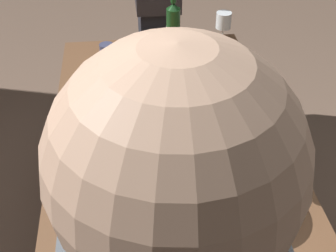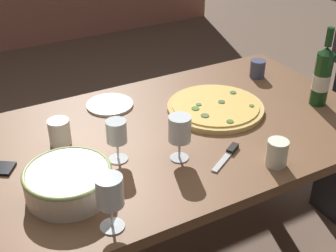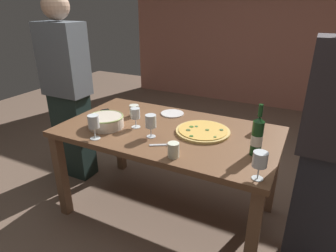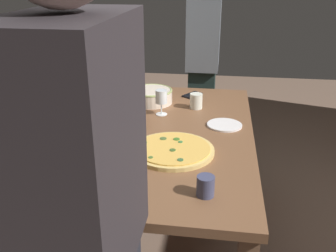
{
  "view_description": "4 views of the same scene",
  "coord_description": "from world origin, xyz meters",
  "px_view_note": "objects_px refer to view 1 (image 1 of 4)",
  "views": [
    {
      "loc": [
        -1.37,
        0.15,
        1.85
      ],
      "look_at": [
        0.0,
        0.0,
        0.78
      ],
      "focal_mm": 48.32,
      "sensor_mm": 36.0,
      "label": 1
    },
    {
      "loc": [
        -0.7,
        -1.28,
        1.65
      ],
      "look_at": [
        0.0,
        0.0,
        0.78
      ],
      "focal_mm": 48.98,
      "sensor_mm": 36.0,
      "label": 2
    },
    {
      "loc": [
        0.89,
        -1.75,
        1.62
      ],
      "look_at": [
        0.0,
        0.0,
        0.78
      ],
      "focal_mm": 31.0,
      "sensor_mm": 36.0,
      "label": 3
    },
    {
      "loc": [
        1.84,
        0.27,
        1.55
      ],
      "look_at": [
        0.0,
        0.0,
        0.78
      ],
      "focal_mm": 40.45,
      "sensor_mm": 36.0,
      "label": 4
    }
  ],
  "objects_px": {
    "wine_glass_far_right": "(197,149)",
    "cup_amber": "(244,86)",
    "side_plate": "(90,155)",
    "dining_table": "(168,149)",
    "cup_spare": "(107,52)",
    "pizza": "(148,94)",
    "wine_glass_by_bottle": "(224,21)",
    "wine_glass_near_pizza": "(297,168)",
    "cup_ceramic": "(144,195)",
    "wine_bottle": "(173,27)",
    "pizza_knife": "(221,110)",
    "wine_glass_far_left": "(214,113)",
    "serving_bowl": "(238,202)"
  },
  "relations": [
    {
      "from": "wine_glass_far_right",
      "to": "cup_amber",
      "type": "relative_size",
      "value": 1.62
    },
    {
      "from": "cup_amber",
      "to": "side_plate",
      "type": "distance_m",
      "value": 0.73
    },
    {
      "from": "dining_table",
      "to": "cup_spare",
      "type": "distance_m",
      "value": 0.65
    },
    {
      "from": "pizza",
      "to": "wine_glass_by_bottle",
      "type": "relative_size",
      "value": 2.45
    },
    {
      "from": "dining_table",
      "to": "wine_glass_far_right",
      "type": "distance_m",
      "value": 0.31
    },
    {
      "from": "wine_glass_near_pizza",
      "to": "cup_ceramic",
      "type": "height_order",
      "value": "wine_glass_near_pizza"
    },
    {
      "from": "wine_glass_by_bottle",
      "to": "cup_spare",
      "type": "distance_m",
      "value": 0.61
    },
    {
      "from": "wine_bottle",
      "to": "cup_amber",
      "type": "bearing_deg",
      "value": -149.76
    },
    {
      "from": "cup_amber",
      "to": "pizza_knife",
      "type": "bearing_deg",
      "value": 131.35
    },
    {
      "from": "wine_bottle",
      "to": "pizza",
      "type": "bearing_deg",
      "value": 158.44
    },
    {
      "from": "wine_glass_by_bottle",
      "to": "cup_amber",
      "type": "relative_size",
      "value": 1.71
    },
    {
      "from": "wine_bottle",
      "to": "dining_table",
      "type": "bearing_deg",
      "value": 171.35
    },
    {
      "from": "wine_bottle",
      "to": "wine_glass_near_pizza",
      "type": "height_order",
      "value": "wine_bottle"
    },
    {
      "from": "wine_bottle",
      "to": "pizza_knife",
      "type": "bearing_deg",
      "value": -166.15
    },
    {
      "from": "cup_amber",
      "to": "cup_spare",
      "type": "distance_m",
      "value": 0.7
    },
    {
      "from": "wine_glass_far_left",
      "to": "pizza_knife",
      "type": "height_order",
      "value": "wine_glass_far_left"
    },
    {
      "from": "cup_spare",
      "to": "side_plate",
      "type": "bearing_deg",
      "value": 174.59
    },
    {
      "from": "serving_bowl",
      "to": "wine_glass_far_left",
      "type": "relative_size",
      "value": 1.64
    },
    {
      "from": "pizza",
      "to": "wine_glass_far_left",
      "type": "height_order",
      "value": "wine_glass_far_left"
    },
    {
      "from": "cup_spare",
      "to": "side_plate",
      "type": "distance_m",
      "value": 0.71
    },
    {
      "from": "wine_glass_by_bottle",
      "to": "wine_glass_far_right",
      "type": "relative_size",
      "value": 1.06
    },
    {
      "from": "wine_glass_by_bottle",
      "to": "wine_glass_far_right",
      "type": "height_order",
      "value": "wine_glass_by_bottle"
    },
    {
      "from": "wine_bottle",
      "to": "wine_glass_far_left",
      "type": "xyz_separation_m",
      "value": [
        -0.7,
        -0.07,
        -0.02
      ]
    },
    {
      "from": "wine_glass_far_right",
      "to": "cup_ceramic",
      "type": "xyz_separation_m",
      "value": [
        -0.14,
        0.19,
        -0.06
      ]
    },
    {
      "from": "serving_bowl",
      "to": "cup_spare",
      "type": "relative_size",
      "value": 3.28
    },
    {
      "from": "serving_bowl",
      "to": "pizza_knife",
      "type": "bearing_deg",
      "value": -6.57
    },
    {
      "from": "wine_bottle",
      "to": "pizza_knife",
      "type": "xyz_separation_m",
      "value": [
        -0.54,
        -0.13,
        -0.12
      ]
    },
    {
      "from": "pizza",
      "to": "cup_spare",
      "type": "distance_m",
      "value": 0.39
    },
    {
      "from": "side_plate",
      "to": "pizza_knife",
      "type": "height_order",
      "value": "pizza_knife"
    },
    {
      "from": "pizza_knife",
      "to": "pizza",
      "type": "bearing_deg",
      "value": 64.2
    },
    {
      "from": "wine_glass_far_left",
      "to": "cup_ceramic",
      "type": "xyz_separation_m",
      "value": [
        -0.33,
        0.29,
        -0.06
      ]
    },
    {
      "from": "wine_glass_far_left",
      "to": "cup_amber",
      "type": "relative_size",
      "value": 1.74
    },
    {
      "from": "wine_glass_far_left",
      "to": "wine_glass_near_pizza",
      "type": "bearing_deg",
      "value": -148.83
    },
    {
      "from": "wine_glass_far_left",
      "to": "side_plate",
      "type": "relative_size",
      "value": 0.85
    },
    {
      "from": "pizza",
      "to": "wine_glass_by_bottle",
      "type": "height_order",
      "value": "wine_glass_by_bottle"
    },
    {
      "from": "cup_ceramic",
      "to": "wine_glass_far_right",
      "type": "bearing_deg",
      "value": -54.17
    },
    {
      "from": "dining_table",
      "to": "wine_glass_by_bottle",
      "type": "relative_size",
      "value": 10.01
    },
    {
      "from": "wine_glass_near_pizza",
      "to": "cup_ceramic",
      "type": "distance_m",
      "value": 0.49
    },
    {
      "from": "cup_ceramic",
      "to": "wine_glass_far_left",
      "type": "bearing_deg",
      "value": -41.46
    },
    {
      "from": "wine_glass_by_bottle",
      "to": "wine_glass_far_right",
      "type": "xyz_separation_m",
      "value": [
        -0.96,
        0.29,
        -0.01
      ]
    },
    {
      "from": "wine_bottle",
      "to": "wine_glass_near_pizza",
      "type": "relative_size",
      "value": 1.91
    },
    {
      "from": "serving_bowl",
      "to": "wine_glass_near_pizza",
      "type": "height_order",
      "value": "wine_glass_near_pizza"
    },
    {
      "from": "pizza",
      "to": "wine_glass_by_bottle",
      "type": "bearing_deg",
      "value": -42.15
    },
    {
      "from": "cup_amber",
      "to": "cup_spare",
      "type": "bearing_deg",
      "value": 56.91
    },
    {
      "from": "pizza_knife",
      "to": "wine_bottle",
      "type": "bearing_deg",
      "value": 13.85
    },
    {
      "from": "cup_spare",
      "to": "pizza_knife",
      "type": "bearing_deg",
      "value": -136.41
    },
    {
      "from": "wine_glass_far_right",
      "to": "cup_ceramic",
      "type": "bearing_deg",
      "value": 125.83
    },
    {
      "from": "side_plate",
      "to": "pizza_knife",
      "type": "xyz_separation_m",
      "value": [
        0.22,
        -0.53,
        0.0
      ]
    },
    {
      "from": "cup_spare",
      "to": "pizza_knife",
      "type": "relative_size",
      "value": 0.5
    },
    {
      "from": "serving_bowl",
      "to": "wine_glass_far_right",
      "type": "distance_m",
      "value": 0.23
    }
  ]
}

